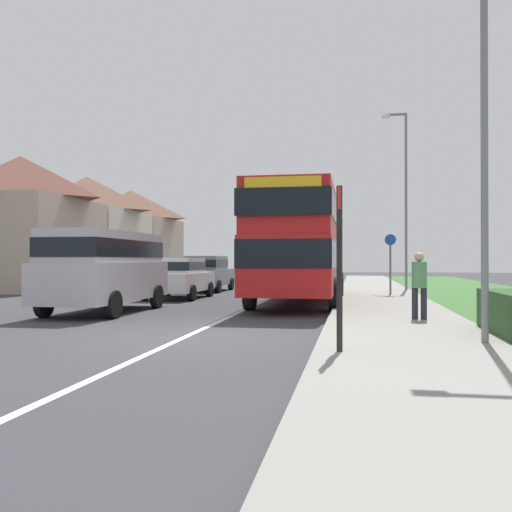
# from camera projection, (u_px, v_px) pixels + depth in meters

# --- Properties ---
(ground_plane) EXTENTS (120.00, 120.00, 0.00)m
(ground_plane) POSITION_uv_depth(u_px,v_px,m) (185.00, 337.00, 10.78)
(ground_plane) COLOR #38383D
(lane_marking_centre) EXTENTS (0.14, 60.00, 0.01)m
(lane_marking_centre) POSITION_uv_depth(u_px,v_px,m) (256.00, 305.00, 18.66)
(lane_marking_centre) COLOR silver
(lane_marking_centre) RESTS_ON ground_plane
(pavement_near_side) EXTENTS (3.20, 68.00, 0.12)m
(pavement_near_side) POSITION_uv_depth(u_px,v_px,m) (389.00, 310.00, 15.97)
(pavement_near_side) COLOR gray
(pavement_near_side) RESTS_ON ground_plane
(double_decker_bus) EXTENTS (2.80, 9.62, 3.70)m
(double_decker_bus) POSITION_uv_depth(u_px,v_px,m) (300.00, 241.00, 19.10)
(double_decker_bus) COLOR red
(double_decker_bus) RESTS_ON ground_plane
(parked_van_silver) EXTENTS (2.11, 5.10, 2.28)m
(parked_van_silver) POSITION_uv_depth(u_px,v_px,m) (105.00, 265.00, 15.91)
(parked_van_silver) COLOR #B7B7BC
(parked_van_silver) RESTS_ON ground_plane
(parked_car_white) EXTENTS (2.01, 4.11, 1.58)m
(parked_car_white) POSITION_uv_depth(u_px,v_px,m) (178.00, 276.00, 21.66)
(parked_car_white) COLOR silver
(parked_car_white) RESTS_ON ground_plane
(parked_car_grey) EXTENTS (1.89, 4.40, 1.68)m
(parked_car_grey) POSITION_uv_depth(u_px,v_px,m) (207.00, 272.00, 26.67)
(parked_car_grey) COLOR slate
(parked_car_grey) RESTS_ON ground_plane
(pedestrian_at_stop) EXTENTS (0.34, 0.34, 1.67)m
(pedestrian_at_stop) POSITION_uv_depth(u_px,v_px,m) (419.00, 282.00, 12.93)
(pedestrian_at_stop) COLOR #23232D
(pedestrian_at_stop) RESTS_ON ground_plane
(bus_stop_sign) EXTENTS (0.09, 0.52, 2.60)m
(bus_stop_sign) POSITION_uv_depth(u_px,v_px,m) (339.00, 257.00, 8.40)
(bus_stop_sign) COLOR black
(bus_stop_sign) RESTS_ON ground_plane
(cycle_route_sign) EXTENTS (0.44, 0.08, 2.52)m
(cycle_route_sign) POSITION_uv_depth(u_px,v_px,m) (390.00, 262.00, 22.31)
(cycle_route_sign) COLOR slate
(cycle_route_sign) RESTS_ON ground_plane
(street_lamp_near) EXTENTS (1.14, 0.20, 6.57)m
(street_lamp_near) POSITION_uv_depth(u_px,v_px,m) (477.00, 120.00, 9.36)
(street_lamp_near) COLOR slate
(street_lamp_near) RESTS_ON ground_plane
(street_lamp_mid) EXTENTS (1.14, 0.20, 8.32)m
(street_lamp_mid) POSITION_uv_depth(u_px,v_px,m) (404.00, 191.00, 26.02)
(street_lamp_mid) COLOR slate
(street_lamp_mid) RESTS_ON ground_plane
(house_terrace_far_side) EXTENTS (6.07, 20.77, 6.67)m
(house_terrace_far_side) POSITION_uv_depth(u_px,v_px,m) (86.00, 230.00, 34.70)
(house_terrace_far_side) COLOR tan
(house_terrace_far_side) RESTS_ON ground_plane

